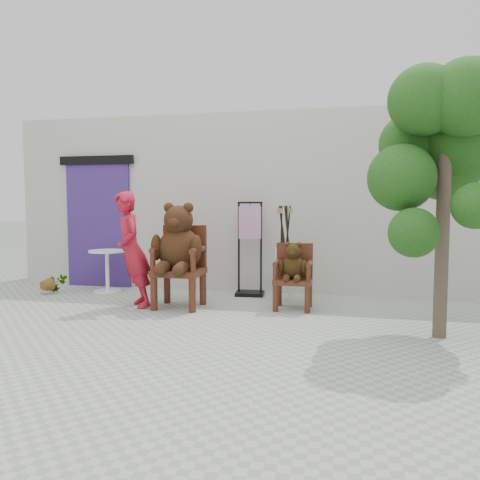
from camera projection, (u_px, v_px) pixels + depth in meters
The scene contains 11 objects.
ground_plane at pixel (227, 334), 5.30m from camera, with size 60.00×60.00×0.00m, color #99A090.
back_wall at pixel (269, 203), 8.21m from camera, with size 9.00×1.00×3.00m, color #B6B4AB.
doorway at pixel (99, 222), 8.36m from camera, with size 1.40×0.11×2.33m.
chair_big at pixel (179, 249), 6.63m from camera, with size 0.74×0.79×1.50m.
chair_small at pixel (293, 269), 6.56m from camera, with size 0.52×0.51×0.95m.
person at pixel (132, 250), 6.63m from camera, with size 0.60×0.39×1.65m, color #A81427.
cafe_table at pixel (107, 266), 7.85m from camera, with size 0.60×0.60×0.70m.
display_stand at pixel (250, 260), 7.53m from camera, with size 0.48×0.38×1.51m.
stool_bucket at pixel (285, 259), 7.10m from camera, with size 0.32×0.32×1.45m.
tree at pixel (442, 144), 5.14m from camera, with size 1.48×1.66×2.96m.
potted_plant at pixel (53, 282), 7.72m from camera, with size 0.34×0.29×0.37m, color #11360E.
Camera 1 is at (1.25, -5.06, 1.47)m, focal length 35.00 mm.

